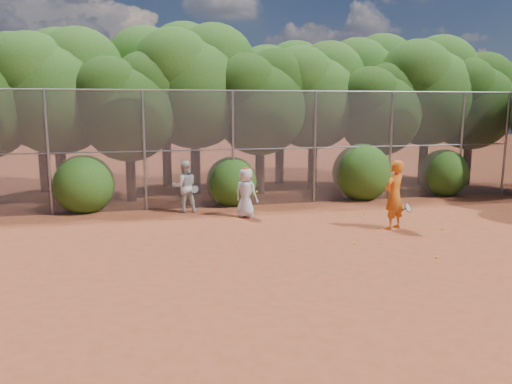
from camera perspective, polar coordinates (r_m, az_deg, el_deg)
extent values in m
plane|color=brown|center=(12.28, 7.29, -6.86)|extent=(80.00, 80.00, 0.00)
cylinder|color=gray|center=(17.29, -22.65, 4.11)|extent=(0.09, 0.09, 4.00)
cylinder|color=gray|center=(17.06, -12.64, 4.57)|extent=(0.09, 0.09, 4.00)
cylinder|color=gray|center=(17.35, -2.66, 4.89)|extent=(0.09, 0.09, 4.00)
cylinder|color=gray|center=(18.14, 6.73, 5.05)|extent=(0.09, 0.09, 4.00)
cylinder|color=gray|center=(19.37, 15.14, 5.09)|extent=(0.09, 0.09, 4.00)
cylinder|color=gray|center=(20.96, 22.41, 5.03)|extent=(0.09, 0.09, 4.00)
cylinder|color=gray|center=(17.50, 0.57, 11.49)|extent=(20.00, 0.05, 0.05)
cylinder|color=gray|center=(17.56, 0.56, 4.96)|extent=(20.00, 0.04, 0.04)
cube|color=slate|center=(17.56, 0.56, 4.96)|extent=(20.00, 0.02, 4.00)
cylinder|color=gray|center=(22.18, 26.63, 4.96)|extent=(0.09, 0.09, 4.00)
sphere|color=#17330B|center=(19.92, -27.07, 11.61)|extent=(3.05, 3.05, 3.05)
cylinder|color=black|center=(19.83, -21.37, 2.70)|extent=(0.38, 0.38, 2.52)
sphere|color=#254F13|center=(19.69, -21.83, 9.84)|extent=(4.03, 4.03, 4.03)
sphere|color=#254F13|center=(20.03, -19.51, 12.86)|extent=(3.23, 3.23, 3.23)
sphere|color=#254F13|center=(19.54, -24.21, 12.06)|extent=(3.02, 3.02, 3.02)
cylinder|color=black|center=(18.95, -14.12, 2.24)|extent=(0.36, 0.36, 2.17)
sphere|color=#17330B|center=(18.80, -14.40, 8.68)|extent=(3.47, 3.47, 3.47)
sphere|color=#17330B|center=(19.15, -12.38, 11.38)|extent=(2.78, 2.78, 2.78)
sphere|color=#17330B|center=(18.56, -16.42, 10.72)|extent=(2.60, 2.60, 2.60)
cylinder|color=black|center=(20.03, -6.94, 3.58)|extent=(0.39, 0.39, 2.66)
sphere|color=#254F13|center=(19.91, -7.10, 11.06)|extent=(4.26, 4.26, 4.26)
sphere|color=#254F13|center=(20.49, -4.87, 14.04)|extent=(3.40, 3.40, 3.40)
sphere|color=#254F13|center=(19.56, -9.29, 13.52)|extent=(3.19, 3.19, 3.19)
cylinder|color=black|center=(19.90, 0.44, 3.05)|extent=(0.37, 0.37, 2.27)
sphere|color=#17330B|center=(19.75, 0.45, 9.49)|extent=(3.64, 3.64, 3.64)
sphere|color=#17330B|center=(20.30, 2.25, 12.06)|extent=(2.91, 2.91, 2.91)
sphere|color=#17330B|center=(19.35, -1.22, 11.63)|extent=(2.73, 2.73, 2.73)
cylinder|color=black|center=(21.37, 6.47, 3.71)|extent=(0.38, 0.38, 2.45)
sphere|color=#254F13|center=(21.24, 6.60, 10.16)|extent=(3.92, 3.92, 3.92)
sphere|color=#254F13|center=(21.91, 8.28, 12.68)|extent=(3.14, 3.14, 3.14)
sphere|color=#254F13|center=(20.76, 5.10, 12.35)|extent=(2.94, 2.94, 2.94)
cylinder|color=black|center=(21.46, 13.68, 3.04)|extent=(0.36, 0.36, 2.10)
sphere|color=#17330B|center=(21.32, 13.91, 8.54)|extent=(3.36, 3.36, 3.36)
sphere|color=#17330B|center=(21.93, 15.19, 10.72)|extent=(2.69, 2.69, 2.69)
sphere|color=#17330B|center=(20.83, 12.84, 10.41)|extent=(2.52, 2.52, 2.52)
cylinder|color=black|center=(23.18, 18.57, 3.91)|extent=(0.39, 0.39, 2.59)
sphere|color=#254F13|center=(23.07, 18.92, 10.19)|extent=(4.14, 4.14, 4.14)
sphere|color=#254F13|center=(23.90, 20.25, 12.58)|extent=(3.32, 3.32, 3.32)
sphere|color=#254F13|center=(22.45, 17.87, 12.39)|extent=(3.11, 3.11, 3.11)
cylinder|color=black|center=(24.06, 22.99, 3.51)|extent=(0.37, 0.37, 2.31)
sphere|color=#17330B|center=(23.94, 23.36, 8.90)|extent=(3.70, 3.70, 3.70)
sphere|color=#17330B|center=(24.69, 24.40, 10.98)|extent=(2.96, 2.96, 2.96)
sphere|color=#17330B|center=(23.34, 22.60, 10.76)|extent=(2.77, 2.77, 2.77)
cylinder|color=black|center=(22.24, -23.12, 3.44)|extent=(0.39, 0.39, 2.62)
sphere|color=#254F13|center=(22.13, -23.58, 10.07)|extent=(4.20, 4.20, 4.20)
sphere|color=#254F13|center=(22.45, -21.42, 12.88)|extent=(3.36, 3.36, 3.36)
sphere|color=#254F13|center=(21.99, -25.81, 12.11)|extent=(3.15, 3.15, 3.15)
cylinder|color=black|center=(22.13, -10.17, 4.28)|extent=(0.40, 0.40, 2.80)
sphere|color=#254F13|center=(22.03, -10.39, 11.40)|extent=(4.48, 4.48, 4.48)
sphere|color=#254F13|center=(22.60, -8.20, 14.27)|extent=(3.58, 3.58, 3.58)
sphere|color=#254F13|center=(21.71, -12.55, 13.72)|extent=(3.36, 3.36, 3.36)
cylinder|color=black|center=(22.57, 2.71, 4.18)|extent=(0.38, 0.38, 2.52)
sphere|color=#254F13|center=(22.46, 2.76, 10.46)|extent=(4.03, 4.03, 4.03)
sphere|color=#254F13|center=(23.11, 4.47, 12.93)|extent=(3.23, 3.23, 3.23)
sphere|color=#254F13|center=(22.00, 1.19, 12.58)|extent=(3.02, 3.02, 3.02)
cylinder|color=black|center=(24.72, 12.44, 4.71)|extent=(0.40, 0.40, 2.73)
sphere|color=#254F13|center=(24.63, 12.67, 10.92)|extent=(4.37, 4.37, 4.37)
sphere|color=#254F13|center=(25.45, 14.15, 13.29)|extent=(3.49, 3.49, 3.49)
sphere|color=#254F13|center=(24.04, 11.42, 13.08)|extent=(3.28, 3.28, 3.28)
sphere|color=#254F13|center=(17.57, -19.06, 1.13)|extent=(2.00, 2.00, 2.00)
sphere|color=#254F13|center=(17.78, -2.81, 1.44)|extent=(1.80, 1.80, 1.80)
sphere|color=#254F13|center=(19.28, 11.97, 2.50)|extent=(2.20, 2.20, 2.20)
sphere|color=#254F13|center=(21.02, 20.63, 2.27)|extent=(1.90, 1.90, 1.90)
imported|color=orange|center=(14.76, 15.51, -0.31)|extent=(0.86, 0.75, 1.99)
torus|color=black|center=(14.82, 17.00, -1.70)|extent=(0.34, 0.30, 0.28)
cylinder|color=black|center=(14.94, 16.33, -1.98)|extent=(0.16, 0.24, 0.16)
imported|color=silver|center=(15.74, -1.15, -0.08)|extent=(0.90, 0.90, 1.58)
ellipsoid|color=red|center=(15.63, -1.16, 2.62)|extent=(0.22, 0.22, 0.13)
sphere|color=#D0EE2B|center=(15.60, 0.08, 0.06)|extent=(0.07, 0.07, 0.07)
imported|color=silver|center=(16.67, -8.17, 0.63)|extent=(0.87, 0.70, 1.72)
torus|color=black|center=(16.41, -7.03, 0.30)|extent=(0.34, 0.28, 0.28)
cylinder|color=black|center=(16.61, -6.80, 0.06)|extent=(0.14, 0.25, 0.16)
sphere|color=#D0EE2B|center=(13.07, 11.24, -5.78)|extent=(0.07, 0.07, 0.07)
sphere|color=#D0EE2B|center=(14.85, 13.73, -3.97)|extent=(0.07, 0.07, 0.07)
sphere|color=#D0EE2B|center=(12.43, 19.92, -7.03)|extent=(0.07, 0.07, 0.07)
sphere|color=#D0EE2B|center=(15.25, 20.54, -3.95)|extent=(0.07, 0.07, 0.07)
sphere|color=#D0EE2B|center=(16.58, 12.25, -2.45)|extent=(0.07, 0.07, 0.07)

